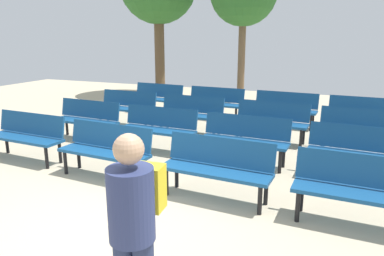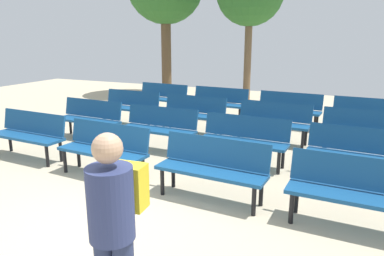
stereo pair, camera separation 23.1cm
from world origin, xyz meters
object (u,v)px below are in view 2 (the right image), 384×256
bench_r2_c2 (273,120)px  visitor_with_backpack (115,225)px  bench_r0_c0 (29,132)px  bench_r3_c1 (219,101)px  bench_r2_c0 (131,105)px  bench_r3_c2 (289,108)px  bench_r0_c1 (105,146)px  bench_r2_c1 (193,112)px  bench_r3_c3 (369,115)px  bench_r0_c2 (213,165)px  bench_r1_c2 (244,137)px  bench_r1_c1 (159,126)px  bench_r2_c3 (364,129)px  bench_r1_c0 (89,117)px  bench_r3_c0 (162,96)px  bench_r1_c3 (359,152)px  bench_r0_c3 (356,189)px

bench_r2_c2 → visitor_with_backpack: size_ratio=0.99×
bench_r0_c0 → bench_r3_c1: same height
bench_r0_c0 → bench_r2_c0: 3.12m
bench_r3_c2 → bench_r0_c1: bearing=-111.7°
bench_r2_c1 → bench_r3_c3: (3.86, 1.38, 0.00)m
bench_r0_c2 → bench_r3_c1: bearing=112.2°
bench_r2_c0 → visitor_with_backpack: visitor_with_backpack is taller
bench_r3_c1 → bench_r2_c1: bearing=-89.4°
bench_r1_c2 → bench_r2_c2: same height
bench_r0_c2 → bench_r1_c1: size_ratio=1.01×
bench_r2_c0 → bench_r2_c1: bearing=-1.3°
bench_r0_c1 → visitor_with_backpack: (2.17, -2.70, 0.43)m
bench_r1_c1 → bench_r2_c3: bearing=21.9°
bench_r1_c0 → bench_r2_c0: same height
bench_r0_c0 → bench_r2_c2: (4.03, 2.94, 0.00)m
bench_r1_c1 → bench_r3_c1: 3.18m
bench_r0_c0 → bench_r3_c1: (2.17, 4.62, 0.00)m
bench_r3_c1 → bench_r3_c2: 1.94m
bench_r2_c3 → visitor_with_backpack: size_ratio=0.98×
bench_r1_c1 → bench_r2_c3: (3.82, 1.39, 0.00)m
bench_r3_c0 → visitor_with_backpack: size_ratio=0.99×
bench_r0_c0 → bench_r2_c1: size_ratio=1.00×
bench_r1_c2 → bench_r3_c1: size_ratio=1.00×
bench_r1_c3 → bench_r0_c3: bearing=-87.4°
bench_r3_c0 → visitor_with_backpack: visitor_with_backpack is taller
bench_r1_c1 → bench_r1_c3: (3.72, -0.21, 0.00)m
bench_r1_c3 → bench_r1_c2: bearing=-178.8°
bench_r0_c2 → bench_r3_c0: 6.11m
bench_r3_c2 → visitor_with_backpack: size_ratio=0.99×
bench_r2_c0 → bench_r2_c2: (3.80, -0.17, 0.00)m
bench_r0_c1 → visitor_with_backpack: 3.49m
bench_r1_c0 → bench_r2_c2: (3.87, 1.40, 0.00)m
bench_r1_c3 → bench_r3_c2: same height
bench_r3_c3 → visitor_with_backpack: (-1.89, -7.25, 0.43)m
bench_r2_c0 → bench_r3_c1: 2.45m
bench_r0_c3 → bench_r1_c2: size_ratio=1.00×
bench_r0_c0 → bench_r3_c0: same height
bench_r0_c2 → bench_r1_c2: (0.00, 1.59, 0.00)m
bench_r1_c3 → bench_r3_c0: 6.46m
bench_r2_c0 → bench_r3_c0: size_ratio=0.99×
bench_r0_c1 → bench_r2_c2: same height
bench_r0_c2 → visitor_with_backpack: size_ratio=0.98×
bench_r3_c1 → visitor_with_backpack: 7.72m
bench_r1_c2 → visitor_with_backpack: visitor_with_backpack is taller
bench_r1_c0 → bench_r3_c1: bearing=60.2°
bench_r3_c1 → visitor_with_backpack: size_ratio=0.99×
bench_r3_c0 → bench_r1_c1: bearing=-57.5°
bench_r0_c1 → bench_r0_c3: size_ratio=1.01×
bench_r2_c1 → bench_r3_c2: size_ratio=1.00×
bench_r2_c1 → bench_r3_c2: (2.02, 1.48, 0.00)m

